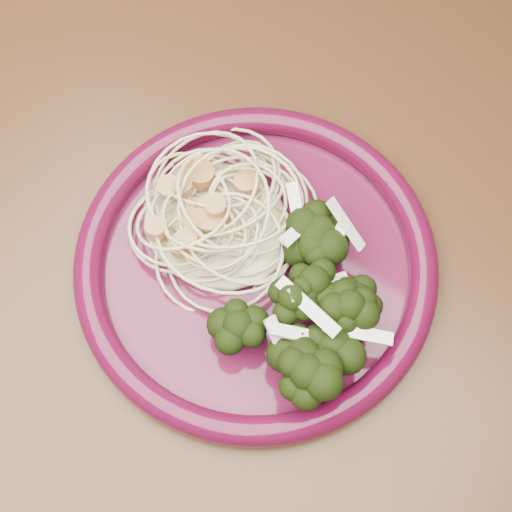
{
  "coord_description": "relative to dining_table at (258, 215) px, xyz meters",
  "views": [
    {
      "loc": [
        0.16,
        -0.23,
        1.21
      ],
      "look_at": [
        0.05,
        -0.07,
        0.77
      ],
      "focal_mm": 50.0,
      "sensor_mm": 36.0,
      "label": 1
    }
  ],
  "objects": [
    {
      "name": "onion_garnish",
      "position": [
        0.1,
        -0.08,
        0.16
      ],
      "size": [
        0.07,
        0.1,
        0.04
      ],
      "primitive_type": null,
      "rotation": [
        0.0,
        0.0,
        -0.19
      ],
      "color": "#EEE5CB",
      "rests_on": "broccoli_pile"
    },
    {
      "name": "scallop_cluster",
      "position": [
        0.01,
        -0.07,
        0.15
      ],
      "size": [
        0.12,
        0.12,
        0.03
      ],
      "primitive_type": null,
      "rotation": [
        0.0,
        0.0,
        -0.19
      ],
      "color": "tan",
      "rests_on": "spaghetti_pile"
    },
    {
      "name": "dining_table",
      "position": [
        0.0,
        0.0,
        0.0
      ],
      "size": [
        1.2,
        0.8,
        0.75
      ],
      "color": "#472814",
      "rests_on": "ground"
    },
    {
      "name": "dinner_plate",
      "position": [
        0.05,
        -0.07,
        0.11
      ],
      "size": [
        0.29,
        0.29,
        0.02
      ],
      "rotation": [
        0.0,
        0.0,
        -0.19
      ],
      "color": "#480E27",
      "rests_on": "dining_table"
    },
    {
      "name": "broccoli_pile",
      "position": [
        0.1,
        -0.08,
        0.13
      ],
      "size": [
        0.11,
        0.15,
        0.05
      ],
      "primitive_type": "ellipsoid",
      "rotation": [
        0.0,
        0.0,
        -0.19
      ],
      "color": "black",
      "rests_on": "dinner_plate"
    },
    {
      "name": "spaghetti_pile",
      "position": [
        0.01,
        -0.07,
        0.12
      ],
      "size": [
        0.13,
        0.12,
        0.03
      ],
      "primitive_type": "ellipsoid",
      "rotation": [
        0.0,
        0.0,
        -0.19
      ],
      "color": "#C7C18F",
      "rests_on": "dinner_plate"
    }
  ]
}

